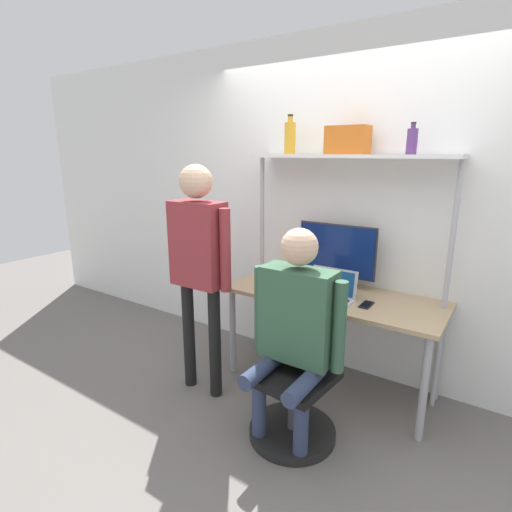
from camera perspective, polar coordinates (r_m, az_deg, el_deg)
ground_plane at (r=3.14m, az=7.48°, el=-20.46°), size 12.00×12.00×0.00m
wall_back at (r=3.26m, az=13.89°, el=6.30°), size 8.00×0.06×2.70m
desk at (r=3.10m, az=10.80°, el=-6.87°), size 1.61×0.66×0.76m
shelf_unit at (r=3.06m, az=12.83°, el=9.00°), size 1.53×0.30×1.78m
monitor at (r=3.18m, az=11.40°, el=0.39°), size 0.63×0.23×0.50m
laptop at (r=2.98m, az=10.72°, el=-4.81°), size 0.35×0.21×0.21m
cell_phone at (r=2.90m, az=15.50°, el=-6.73°), size 0.07×0.15×0.01m
office_chair at (r=2.74m, az=5.82°, el=-19.20°), size 0.56×0.56×0.91m
person_seated at (r=2.45m, az=5.57°, el=-9.19°), size 0.62×0.47×1.37m
person_standing at (r=2.88m, az=-8.23°, el=0.57°), size 0.57×0.23×1.72m
bottle_amber at (r=3.26m, az=4.87°, el=16.51°), size 0.09×0.09×0.30m
bottle_purple at (r=2.92m, az=21.40°, el=15.07°), size 0.07×0.07×0.21m
storage_box at (r=3.06m, az=12.96°, el=15.83°), size 0.30×0.17×0.20m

